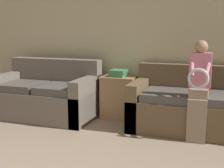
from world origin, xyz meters
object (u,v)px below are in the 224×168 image
Objects in this scene: couch_side at (47,96)px; side_shelf at (119,96)px; book_stack at (119,73)px; couch_main at (206,108)px; child_left_seated at (199,86)px.

couch_side reaches higher than side_shelf.
couch_side is at bearing -162.20° from book_stack.
couch_main is 1.62× the size of child_left_seated.
couch_main is 1.38m from book_stack.
book_stack is (1.06, 0.34, 0.37)m from couch_side.
child_left_seated is (2.28, -0.25, 0.35)m from couch_side.
couch_main is at bearing 77.57° from child_left_seated.
side_shelf is (1.06, 0.35, 0.01)m from couch_side.
book_stack is at bearing 154.35° from child_left_seated.
child_left_seated is 1.39m from side_shelf.
couch_side reaches higher than book_stack.
book_stack is (-0.01, -0.01, 0.36)m from side_shelf.
couch_main is 0.52m from child_left_seated.
child_left_seated is 1.36m from book_stack.
couch_side is 1.25× the size of child_left_seated.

